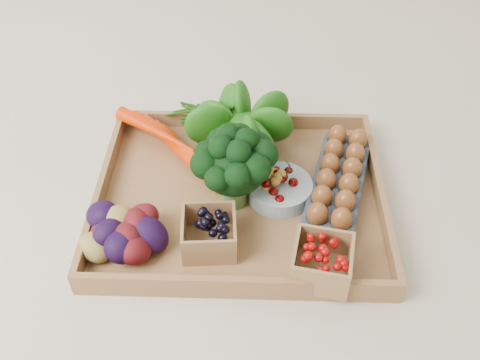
{
  "coord_description": "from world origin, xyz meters",
  "views": [
    {
      "loc": [
        0.02,
        -0.72,
        0.77
      ],
      "look_at": [
        0.0,
        0.0,
        0.06
      ],
      "focal_mm": 40.0,
      "sensor_mm": 36.0,
      "label": 1
    }
  ],
  "objects_px": {
    "egg_carton": "(337,184)",
    "tray": "(240,199)",
    "broccoli": "(234,179)",
    "cherry_bowl": "(280,189)"
  },
  "relations": [
    {
      "from": "broccoli",
      "to": "tray",
      "type": "bearing_deg",
      "value": 53.14
    },
    {
      "from": "egg_carton",
      "to": "tray",
      "type": "bearing_deg",
      "value": -158.43
    },
    {
      "from": "tray",
      "to": "egg_carton",
      "type": "distance_m",
      "value": 0.19
    },
    {
      "from": "tray",
      "to": "broccoli",
      "type": "distance_m",
      "value": 0.07
    },
    {
      "from": "broccoli",
      "to": "egg_carton",
      "type": "distance_m",
      "value": 0.21
    },
    {
      "from": "tray",
      "to": "cherry_bowl",
      "type": "height_order",
      "value": "cherry_bowl"
    },
    {
      "from": "tray",
      "to": "egg_carton",
      "type": "relative_size",
      "value": 2.01
    },
    {
      "from": "cherry_bowl",
      "to": "broccoli",
      "type": "bearing_deg",
      "value": -167.65
    },
    {
      "from": "broccoli",
      "to": "cherry_bowl",
      "type": "height_order",
      "value": "broccoli"
    },
    {
      "from": "broccoli",
      "to": "egg_carton",
      "type": "height_order",
      "value": "broccoli"
    }
  ]
}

